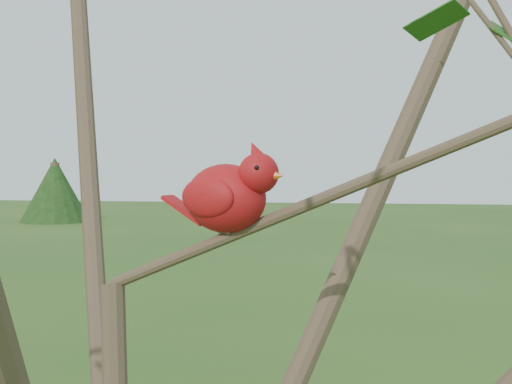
% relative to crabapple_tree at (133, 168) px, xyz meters
% --- Properties ---
extents(crabapple_tree, '(2.35, 2.05, 2.95)m').
position_rel_crabapple_tree_xyz_m(crabapple_tree, '(0.00, 0.00, 0.00)').
color(crabapple_tree, '#453525').
rests_on(crabapple_tree, ground).
extents(cardinal, '(0.19, 0.13, 0.14)m').
position_rel_crabapple_tree_xyz_m(cardinal, '(0.10, 0.11, -0.04)').
color(cardinal, '#A80E19').
rests_on(cardinal, ground).
extents(distant_trees, '(40.45, 12.91, 3.30)m').
position_rel_crabapple_tree_xyz_m(distant_trees, '(-1.58, 24.46, -0.65)').
color(distant_trees, '#453525').
rests_on(distant_trees, ground).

